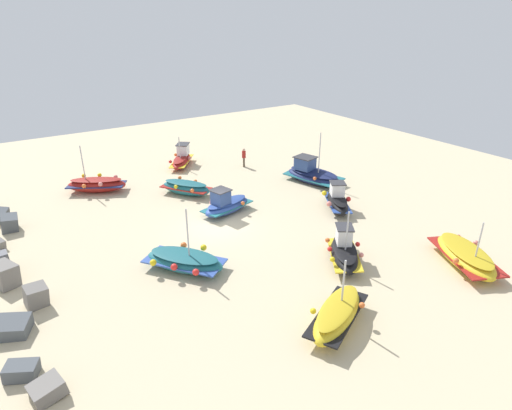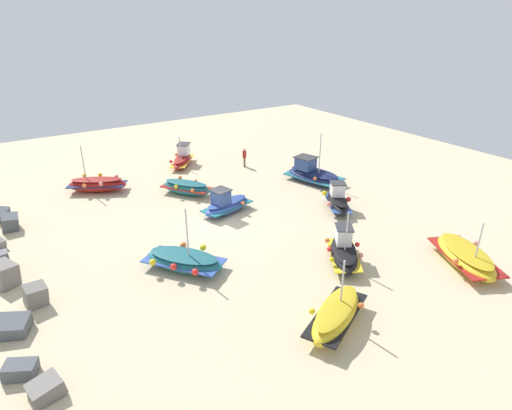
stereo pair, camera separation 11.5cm
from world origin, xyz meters
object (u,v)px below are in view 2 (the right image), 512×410
Objects in this scene: fishing_boat_0 at (226,205)px; fishing_boat_7 at (336,315)px; fishing_boat_8 at (97,184)px; fishing_boat_4 at (337,201)px; fishing_boat_9 at (465,256)px; fishing_boat_5 at (313,174)px; fishing_boat_2 at (344,252)px; fishing_boat_6 at (186,187)px; person_walking at (244,156)px; fishing_boat_1 at (184,260)px; fishing_boat_3 at (182,159)px.

fishing_boat_0 is 12.33m from fishing_boat_7.
fishing_boat_7 is at bearing -47.43° from fishing_boat_8.
fishing_boat_9 reaches higher than fishing_boat_4.
fishing_boat_2 is at bearing 132.69° from fishing_boat_5.
fishing_boat_0 is 1.04× the size of fishing_boat_4.
fishing_boat_8 is (4.08, 5.24, 0.03)m from fishing_boat_6.
fishing_boat_1 is at bearing -89.75° from person_walking.
fishing_boat_2 is 11.85m from fishing_boat_5.
fishing_boat_7 reaches higher than fishing_boat_6.
fishing_boat_3 is 7.99m from fishing_boat_8.
fishing_boat_2 is 16.47m from person_walking.
fishing_boat_9 is at bearing 152.97° from fishing_boat_7.
fishing_boat_4 is at bearing -159.57° from fishing_boat_7.
fishing_boat_3 is 0.87× the size of fishing_boat_8.
fishing_boat_0 is at bearing -124.21° from fishing_boat_7.
fishing_boat_3 is at bearing 39.15° from fishing_boat_9.
fishing_boat_8 is at bearing 48.81° from fishing_boat_5.
fishing_boat_8 is (11.99, 12.54, -0.05)m from fishing_boat_4.
fishing_boat_8 reaches higher than fishing_boat_6.
fishing_boat_1 is 1.15× the size of fishing_boat_3.
fishing_boat_0 is at bearing -151.00° from fishing_boat_3.
fishing_boat_9 is (-20.79, -13.23, -0.05)m from fishing_boat_8.
fishing_boat_2 reaches higher than fishing_boat_4.
fishing_boat_8 is at bearing -32.50° from fishing_boat_1.
fishing_boat_1 reaches higher than fishing_boat_7.
fishing_boat_2 reaches higher than fishing_boat_3.
fishing_boat_2 reaches higher than fishing_boat_9.
person_walking is at bearing -137.62° from fishing_boat_7.
fishing_boat_1 reaches higher than fishing_boat_2.
person_walking is at bearing -79.22° from fishing_boat_1.
fishing_boat_6 is (13.06, 2.93, -0.07)m from fishing_boat_2.
fishing_boat_5 is 9.75m from fishing_boat_6.
fishing_boat_5 is 1.05× the size of fishing_boat_9.
fishing_boat_1 is 10.04m from fishing_boat_6.
fishing_boat_1 is at bearing 28.29° from fishing_boat_0.
fishing_boat_8 is at bearing 58.06° from fishing_boat_9.
fishing_boat_5 reaches higher than fishing_boat_4.
fishing_boat_3 is at bearing -60.54° from fishing_boat_1.
fishing_boat_7 reaches higher than fishing_boat_4.
fishing_boat_3 is 11.46m from fishing_boat_5.
fishing_boat_2 reaches higher than fishing_boat_7.
fishing_boat_0 is 0.86× the size of fishing_boat_8.
fishing_boat_3 is at bearing -113.03° from fishing_boat_0.
person_walking is at bearing -143.17° from fishing_boat_0.
fishing_boat_1 reaches higher than fishing_boat_4.
fishing_boat_1 is 1.21× the size of fishing_boat_4.
person_walking is (19.65, 1.23, 0.42)m from fishing_boat_9.
fishing_boat_7 is at bearing 167.89° from fishing_boat_1.
person_walking is at bearing 25.23° from fishing_boat_8.
person_walking is at bearing -89.12° from fishing_boat_3.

